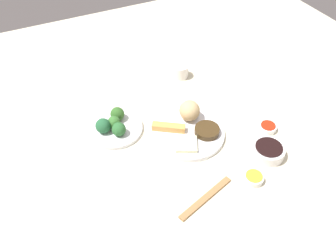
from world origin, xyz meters
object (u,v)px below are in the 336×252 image
Objects in this scene: soy_sauce_bowl at (268,151)px; sauce_ramekin_hot_mustard at (253,178)px; main_plate at (188,133)px; chopsticks_pair at (206,198)px; teacup at (180,71)px; broccoli_plate at (115,129)px; sauce_ramekin_sweet_and_sour at (268,128)px.

soy_sauce_bowl is 1.73× the size of sauce_ramekin_hot_mustard.
chopsticks_pair is (-0.27, 0.08, -0.00)m from main_plate.
teacup is at bearing -20.14° from chopsticks_pair.
sauce_ramekin_hot_mustard is (-0.07, 0.11, -0.01)m from soy_sauce_bowl.
soy_sauce_bowl is 0.52× the size of chopsticks_pair.
soy_sauce_bowl is (-0.21, -0.20, 0.01)m from main_plate.
sauce_ramekin_hot_mustard is 0.30× the size of chopsticks_pair.
broccoli_plate is 0.43m from chopsticks_pair.
main_plate is 4.13× the size of sauce_ramekin_hot_mustard.
broccoli_plate is 3.01× the size of teacup.
sauce_ramekin_hot_mustard is at bearing 122.30° from soy_sauce_bowl.
main_plate is 4.13× the size of sauce_ramekin_sweet_and_sour.
sauce_ramekin_sweet_and_sour is (0.17, -0.18, 0.00)m from sauce_ramekin_hot_mustard.
sauce_ramekin_sweet_and_sour is (-0.24, -0.51, 0.00)m from broccoli_plate.
soy_sauce_bowl reaches higher than chopsticks_pair.
soy_sauce_bowl is at bearing -173.41° from teacup.
teacup is at bearing -62.72° from broccoli_plate.
teacup is 0.63m from chopsticks_pair.
teacup is (0.60, -0.04, 0.02)m from sauce_ramekin_hot_mustard.
main_plate is at bearing 44.20° from soy_sauce_bowl.
main_plate is 1.32× the size of broccoli_plate.
sauce_ramekin_sweet_and_sour is (-0.11, -0.28, 0.00)m from main_plate.
sauce_ramekin_hot_mustard reaches higher than chopsticks_pair.
broccoli_plate is 0.42m from teacup.
teacup reaches higher than sauce_ramekin_sweet_and_sour.
soy_sauce_bowl is at bearing -77.53° from chopsticks_pair.
soy_sauce_bowl is 1.73× the size of sauce_ramekin_sweet_and_sour.
broccoli_plate is 0.56m from sauce_ramekin_sweet_and_sour.
sauce_ramekin_hot_mustard is 0.25m from sauce_ramekin_sweet_and_sour.
broccoli_plate is 3.13× the size of sauce_ramekin_hot_mustard.
soy_sauce_bowl is (-0.34, -0.43, 0.01)m from broccoli_plate.
sauce_ramekin_hot_mustard is 1.00× the size of sauce_ramekin_sweet_and_sour.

